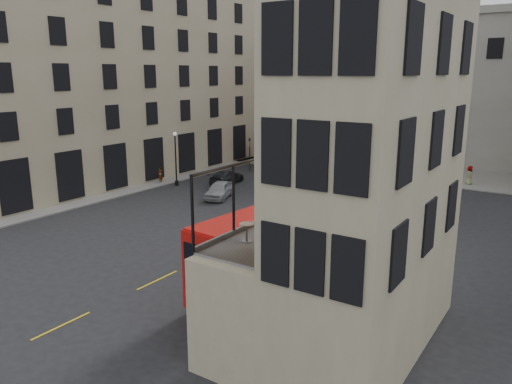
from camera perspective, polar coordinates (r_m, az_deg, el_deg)
The scene contains 31 objects.
ground at distance 26.72m, azimuth -8.07°, elevation -10.90°, with size 140.00×140.00×0.00m, color black.
host_building_main at distance 19.41m, azimuth 13.78°, elevation 3.63°, with size 7.26×11.40×15.10m.
host_frontage at distance 22.34m, azimuth 4.52°, elevation -9.56°, with size 3.00×11.00×4.50m, color #BCAC8D.
cafe_floor at distance 21.55m, azimuth 4.63°, elevation -3.92°, with size 3.00×10.00×0.10m, color slate.
building_left at distance 57.66m, azimuth -15.63°, elevation 13.44°, with size 14.60×50.60×22.00m.
gateway at distance 69.41m, azimuth 15.94°, elevation 11.70°, with size 35.00×10.60×18.00m.
pavement_far at distance 61.32m, azimuth 11.60°, elevation 2.98°, with size 40.00×12.00×0.12m, color slate.
pavement_left at distance 49.94m, azimuth -17.95°, elevation 0.22°, with size 8.00×48.00×0.12m, color slate.
traffic_light_near at distance 35.74m, azimuth 3.39°, elevation -0.36°, with size 0.16×0.20×3.80m.
traffic_light_far at distance 56.36m, azimuth -0.73°, elevation 4.79°, with size 0.16×0.20×3.80m.
street_lamp_a at distance 49.86m, azimuth -9.14°, elevation 3.43°, with size 0.36×0.36×5.33m.
street_lamp_b at distance 57.29m, azimuth 10.19°, elevation 4.69°, with size 0.36×0.36×5.33m.
bus_near at distance 26.09m, azimuth 1.92°, elevation -5.78°, with size 3.35×10.73×4.21m.
bus_far at distance 61.37m, azimuth 3.54°, elevation 5.34°, with size 2.76×10.23×4.05m.
car_a at distance 44.70m, azimuth -4.21°, elevation 0.25°, with size 1.77×4.40×1.50m, color gray.
car_b at distance 51.45m, azimuth 6.29°, elevation 1.91°, with size 1.48×4.23×1.39m, color #A4140A.
car_c at distance 50.44m, azimuth -3.38°, elevation 1.72°, with size 1.92×4.72×1.37m, color black.
bicycle at distance 40.74m, azimuth 1.68°, elevation -1.43°, with size 0.64×1.83×0.96m, color gray.
cyclist at distance 43.47m, azimuth 4.15°, elevation 0.06°, with size 0.65×0.43×1.78m, color #BCF619.
pedestrian_a at distance 59.59m, azimuth 2.01°, elevation 3.71°, with size 0.81×0.63×1.66m, color gray.
pedestrian_b at distance 61.51m, azimuth 11.94°, elevation 3.67°, with size 1.00×0.57×1.54m, color gray.
pedestrian_c at distance 54.11m, azimuth 11.87°, elevation 2.51°, with size 1.08×0.45×1.85m, color gray.
pedestrian_d at distance 53.94m, azimuth 23.22°, elevation 1.73°, with size 0.96×0.63×1.97m, color gray.
pedestrian_e at distance 51.34m, azimuth -10.90°, elevation 1.90°, with size 0.62×0.41×1.71m, color gray.
cafe_table_near at distance 19.28m, azimuth -1.08°, elevation -4.33°, with size 0.58×0.58×0.73m.
cafe_table_mid at distance 21.09m, azimuth 1.96°, elevation -2.63°, with size 0.64×0.64×0.80m.
cafe_table_far at distance 24.75m, azimuth 6.44°, elevation -0.18°, with size 0.68×0.68×0.85m.
cafe_chair_a at distance 18.48m, azimuth 3.30°, elevation -5.82°, with size 0.46×0.46×0.92m.
cafe_chair_b at distance 20.78m, azimuth 5.86°, elevation -3.66°, with size 0.49×0.49×0.92m.
cafe_chair_c at distance 22.28m, azimuth 7.58°, elevation -2.51°, with size 0.51×0.51×0.93m.
cafe_chair_d at distance 23.49m, azimuth 10.04°, elevation -1.73°, with size 0.50×0.50×0.97m.
Camera 1 is at (16.37, -18.03, 11.00)m, focal length 35.00 mm.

